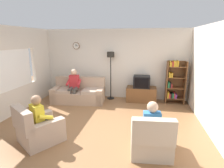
{
  "coord_description": "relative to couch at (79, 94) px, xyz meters",
  "views": [
    {
      "loc": [
        1.19,
        -4.35,
        2.3
      ],
      "look_at": [
        0.26,
        0.63,
        1.04
      ],
      "focal_mm": 28.73,
      "sensor_mm": 36.0,
      "label": 1
    }
  ],
  "objects": [
    {
      "name": "ground_plane",
      "position": [
        1.23,
        -1.78,
        -0.31
      ],
      "size": [
        12.0,
        12.0,
        0.0
      ],
      "primitive_type": "plane",
      "color": "#8C603D"
    },
    {
      "name": "back_wall_assembly",
      "position": [
        1.23,
        0.88,
        1.04
      ],
      "size": [
        6.2,
        0.17,
        2.7
      ],
      "color": "silver",
      "rests_on": "ground_plane"
    },
    {
      "name": "left_wall_assembly",
      "position": [
        -1.62,
        -1.75,
        1.03
      ],
      "size": [
        0.12,
        5.8,
        2.7
      ],
      "color": "silver",
      "rests_on": "ground_plane"
    },
    {
      "name": "right_wall",
      "position": [
        4.09,
        -1.78,
        1.04
      ],
      "size": [
        0.12,
        5.8,
        2.7
      ],
      "primitive_type": "cube",
      "color": "silver",
      "rests_on": "ground_plane"
    },
    {
      "name": "couch",
      "position": [
        0.0,
        0.0,
        0.0
      ],
      "size": [
        1.98,
        1.07,
        0.9
      ],
      "color": "tan",
      "rests_on": "ground_plane"
    },
    {
      "name": "tv_stand",
      "position": [
        2.32,
        0.47,
        -0.04
      ],
      "size": [
        1.1,
        0.56,
        0.55
      ],
      "color": "brown",
      "rests_on": "ground_plane"
    },
    {
      "name": "tv",
      "position": [
        2.32,
        0.45,
        0.46
      ],
      "size": [
        0.6,
        0.49,
        0.44
      ],
      "color": "black",
      "rests_on": "tv_stand"
    },
    {
      "name": "bookshelf",
      "position": [
        3.49,
        0.54,
        0.49
      ],
      "size": [
        0.68,
        0.36,
        1.58
      ],
      "color": "brown",
      "rests_on": "ground_plane"
    },
    {
      "name": "floor_lamp",
      "position": [
        1.12,
        0.57,
        1.14
      ],
      "size": [
        0.28,
        0.28,
        1.85
      ],
      "color": "black",
      "rests_on": "ground_plane"
    },
    {
      "name": "armchair_near_window",
      "position": [
        0.1,
        -2.79,
        -0.02
      ],
      "size": [
        1.16,
        1.18,
        0.9
      ],
      "color": "tan",
      "rests_on": "ground_plane"
    },
    {
      "name": "armchair_near_bookshelf",
      "position": [
        2.6,
        -2.74,
        -0.02
      ],
      "size": [
        0.87,
        0.95,
        0.9
      ],
      "color": "#BCAD99",
      "rests_on": "ground_plane"
    },
    {
      "name": "person_on_couch",
      "position": [
        -0.14,
        -0.11,
        0.39
      ],
      "size": [
        0.54,
        0.56,
        1.24
      ],
      "color": "red",
      "rests_on": "ground_plane"
    },
    {
      "name": "person_in_left_armchair",
      "position": [
        0.15,
        -2.71,
        0.29
      ],
      "size": [
        0.61,
        0.64,
        1.12
      ],
      "color": "yellow",
      "rests_on": "ground_plane"
    },
    {
      "name": "person_in_right_armchair",
      "position": [
        2.59,
        -2.65,
        0.29
      ],
      "size": [
        0.54,
        0.56,
        1.12
      ],
      "color": "#3372B2",
      "rests_on": "ground_plane"
    }
  ]
}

